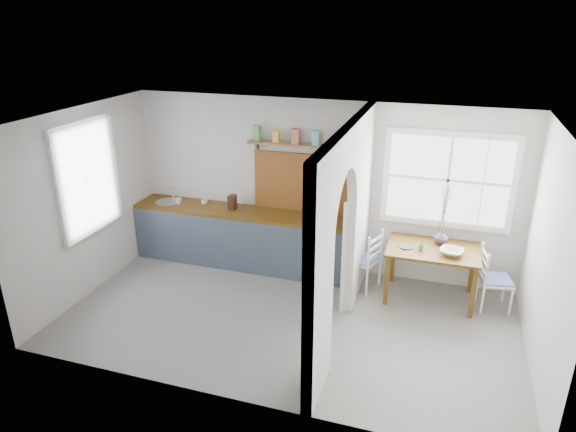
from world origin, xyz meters
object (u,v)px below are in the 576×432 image
(dining_table, at_px, (431,273))
(kettle, at_px, (316,210))
(chair_left, at_px, (363,258))
(vase, at_px, (441,237))
(chair_right, at_px, (496,279))

(dining_table, xyz_separation_m, kettle, (-1.71, 0.21, 0.66))
(chair_left, distance_m, vase, 1.12)
(dining_table, relative_size, chair_right, 1.40)
(chair_left, height_order, vase, vase)
(chair_left, height_order, kettle, kettle)
(chair_left, bearing_deg, chair_right, 109.11)
(chair_right, height_order, vase, vase)
(chair_right, height_order, kettle, kettle)
(chair_right, distance_m, vase, 0.89)
(kettle, bearing_deg, chair_right, 10.25)
(chair_right, relative_size, vase, 4.33)
(dining_table, height_order, chair_left, chair_left)
(dining_table, distance_m, chair_left, 0.95)
(dining_table, distance_m, chair_right, 0.84)
(dining_table, xyz_separation_m, chair_right, (0.84, -0.00, 0.06))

